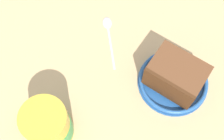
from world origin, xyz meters
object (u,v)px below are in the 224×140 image
at_px(tea_mug, 48,126).
at_px(small_plate, 173,81).
at_px(cake_slice, 176,76).
at_px(teaspoon, 109,30).

bearing_deg(tea_mug, small_plate, 174.64).
distance_m(cake_slice, teaspoon, 0.18).
height_order(small_plate, cake_slice, cake_slice).
bearing_deg(small_plate, tea_mug, -5.36).
xyz_separation_m(tea_mug, teaspoon, (-0.20, -0.14, -0.04)).
bearing_deg(cake_slice, tea_mug, -5.70).
relative_size(small_plate, cake_slice, 1.13).
relative_size(cake_slice, teaspoon, 0.99).
distance_m(small_plate, tea_mug, 0.26).
height_order(cake_slice, tea_mug, tea_mug).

